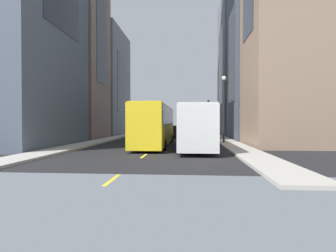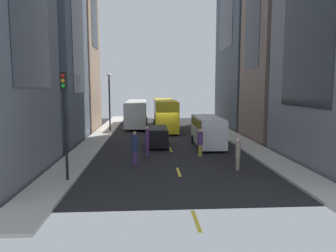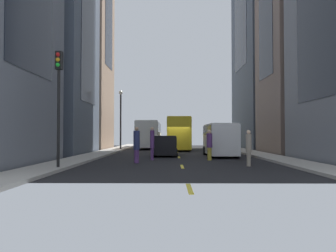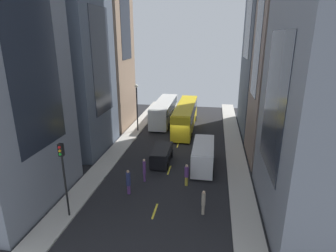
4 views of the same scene
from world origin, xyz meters
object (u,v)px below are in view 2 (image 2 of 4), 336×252
(car_black_0, at_px, (157,135))
(pedestrian_walking_far, at_px, (135,147))
(city_bus_white, at_px, (136,111))
(pedestrian_crossing_mid, at_px, (200,142))
(pedestrian_crossing_near, at_px, (238,153))
(delivery_van_white, at_px, (208,129))
(pedestrian_waiting_curb, at_px, (147,140))
(traffic_light_near_corner, at_px, (65,106))
(streetcar_yellow, at_px, (165,111))

(car_black_0, relative_size, pedestrian_walking_far, 1.97)
(city_bus_white, relative_size, pedestrian_walking_far, 5.08)
(city_bus_white, xyz_separation_m, pedestrian_walking_far, (0.67, -21.01, -0.84))
(pedestrian_crossing_mid, bearing_deg, car_black_0, -138.28)
(pedestrian_walking_far, xyz_separation_m, pedestrian_crossing_near, (6.39, -1.86, -0.10))
(delivery_van_white, bearing_deg, pedestrian_waiting_curb, -144.22)
(car_black_0, bearing_deg, pedestrian_crossing_near, -60.44)
(traffic_light_near_corner, bearing_deg, pedestrian_crossing_mid, 36.49)
(pedestrian_walking_far, bearing_deg, traffic_light_near_corner, 35.96)
(delivery_van_white, height_order, pedestrian_walking_far, delivery_van_white)
(car_black_0, xyz_separation_m, pedestrian_waiting_curb, (-0.83, -4.22, 0.25))
(car_black_0, relative_size, pedestrian_crossing_near, 2.19)
(pedestrian_crossing_mid, xyz_separation_m, pedestrian_crossing_near, (1.67, -4.05, -0.03))
(pedestrian_waiting_curb, height_order, pedestrian_walking_far, pedestrian_waiting_curb)
(delivery_van_white, height_order, pedestrian_crossing_mid, delivery_van_white)
(pedestrian_waiting_curb, distance_m, traffic_light_near_corner, 8.01)
(car_black_0, relative_size, pedestrian_crossing_mid, 2.11)
(pedestrian_crossing_mid, bearing_deg, delivery_van_white, 167.71)
(streetcar_yellow, relative_size, pedestrian_walking_far, 5.86)
(pedestrian_waiting_curb, relative_size, pedestrian_walking_far, 1.02)
(traffic_light_near_corner, bearing_deg, pedestrian_waiting_curb, 55.23)
(delivery_van_white, bearing_deg, streetcar_yellow, 104.03)
(delivery_van_white, xyz_separation_m, pedestrian_walking_far, (-6.00, -6.02, -0.35))
(city_bus_white, relative_size, traffic_light_near_corner, 1.97)
(streetcar_yellow, distance_m, pedestrian_walking_far, 18.63)
(streetcar_yellow, height_order, pedestrian_walking_far, streetcar_yellow)
(pedestrian_waiting_curb, xyz_separation_m, pedestrian_crossing_near, (5.57, -4.14, -0.16))
(delivery_van_white, relative_size, car_black_0, 1.37)
(pedestrian_waiting_curb, bearing_deg, delivery_van_white, -179.80)
(streetcar_yellow, height_order, car_black_0, streetcar_yellow)
(pedestrian_waiting_curb, bearing_deg, city_bus_white, -121.06)
(delivery_van_white, distance_m, pedestrian_crossing_mid, 4.07)
(pedestrian_walking_far, height_order, traffic_light_near_corner, traffic_light_near_corner)
(pedestrian_walking_far, height_order, pedestrian_crossing_near, pedestrian_walking_far)
(delivery_van_white, relative_size, traffic_light_near_corner, 1.05)
(city_bus_white, distance_m, car_black_0, 14.72)
(traffic_light_near_corner, bearing_deg, pedestrian_crossing_near, 11.42)
(pedestrian_crossing_mid, relative_size, traffic_light_near_corner, 0.36)
(city_bus_white, distance_m, delivery_van_white, 16.41)
(pedestrian_walking_far, distance_m, pedestrian_crossing_near, 6.65)
(car_black_0, height_order, pedestrian_walking_far, pedestrian_walking_far)
(delivery_van_white, bearing_deg, car_black_0, 173.70)
(streetcar_yellow, bearing_deg, car_black_0, -96.14)
(pedestrian_waiting_curb, bearing_deg, pedestrian_crossing_near, 107.78)
(streetcar_yellow, distance_m, pedestrian_crossing_mid, 16.32)
(streetcar_yellow, relative_size, car_black_0, 2.97)
(pedestrian_walking_far, relative_size, traffic_light_near_corner, 0.39)
(city_bus_white, distance_m, streetcar_yellow, 4.45)
(city_bus_white, xyz_separation_m, delivery_van_white, (6.67, -14.98, -0.49))
(pedestrian_crossing_near, relative_size, traffic_light_near_corner, 0.35)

